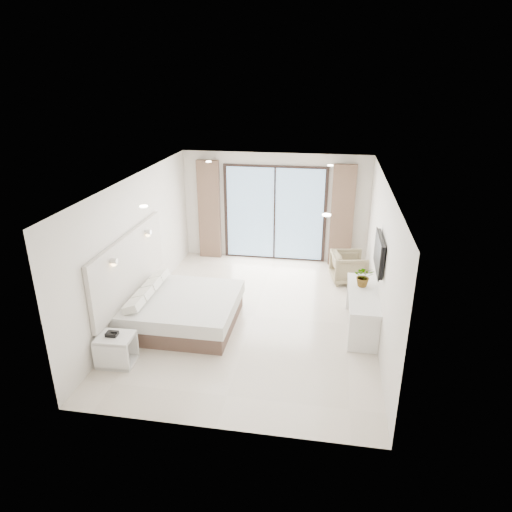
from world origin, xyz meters
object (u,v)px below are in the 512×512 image
object	(u,v)px
bed	(182,310)
armchair	(349,266)
nightstand	(117,350)
console_desk	(363,302)

from	to	relation	value
bed	armchair	bearing A→B (deg)	38.26
bed	nightstand	distance (m)	1.55
console_desk	armchair	world-z (taller)	console_desk
bed	armchair	size ratio (longest dim) A/B	2.68
bed	console_desk	size ratio (longest dim) A/B	1.18
console_desk	armchair	distance (m)	2.16
nightstand	armchair	bearing A→B (deg)	43.39
bed	nightstand	bearing A→B (deg)	-114.98
bed	console_desk	xyz separation A→B (m)	(3.34, 0.34, 0.27)
bed	console_desk	world-z (taller)	console_desk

